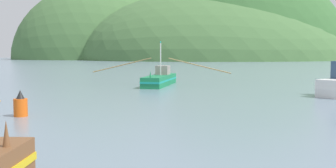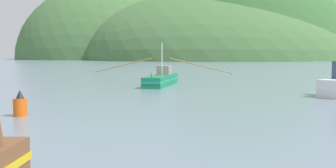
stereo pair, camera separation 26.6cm
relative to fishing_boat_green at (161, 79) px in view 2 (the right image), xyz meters
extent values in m
ellipsoid|color=#386633|center=(48.26, 165.59, -0.69)|extent=(116.37, 93.09, 102.50)
ellipsoid|color=#47703D|center=(35.86, 168.85, -0.69)|extent=(143.42, 114.74, 74.50)
ellipsoid|color=#47703D|center=(-23.37, 192.31, -0.69)|extent=(109.14, 87.31, 90.49)
cube|color=#197A47|center=(-0.04, -0.14, -0.13)|extent=(4.37, 9.64, 1.13)
cube|color=teal|center=(-0.04, -0.14, -0.07)|extent=(4.42, 9.73, 0.20)
cone|color=#197A47|center=(-1.15, -4.34, 0.79)|extent=(0.24, 0.24, 0.70)
cube|color=gray|center=(0.38, 1.44, 0.96)|extent=(1.83, 2.06, 1.04)
cylinder|color=silver|center=(0.08, 0.30, 2.24)|extent=(0.12, 0.12, 3.59)
cube|color=teal|center=(0.08, 0.30, 4.16)|extent=(0.12, 0.36, 0.20)
cylinder|color=#997F4C|center=(4.26, -1.28, 1.55)|extent=(6.71, 1.89, 1.73)
cylinder|color=#997F4C|center=(-4.34, 1.00, 1.55)|extent=(6.71, 1.89, 1.73)
cone|color=brown|center=(-5.41, -33.76, 0.86)|extent=(0.22, 0.22, 0.70)
cylinder|color=#E55914|center=(-8.91, -21.19, -0.18)|extent=(0.78, 0.78, 1.02)
cone|color=black|center=(-8.91, -21.19, 0.58)|extent=(0.47, 0.47, 0.50)
camera|label=1|loc=(-1.82, -44.15, 2.96)|focal=42.17mm
camera|label=2|loc=(-1.55, -44.17, 2.96)|focal=42.17mm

